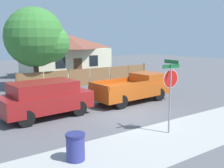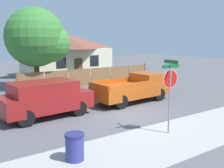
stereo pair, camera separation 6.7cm
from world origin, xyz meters
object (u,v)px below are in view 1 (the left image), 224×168
object	(u,v)px
house	(64,54)
stop_sign	(170,84)
red_suv	(45,98)
orange_pickup	(134,88)
trash_bin	(75,147)
oak_tree	(38,39)

from	to	relation	value
house	stop_sign	size ratio (longest dim) A/B	2.89
house	red_suv	distance (m)	15.68
stop_sign	orange_pickup	bearing A→B (deg)	69.78
orange_pickup	stop_sign	bearing A→B (deg)	-119.00
house	red_suv	world-z (taller)	house
house	trash_bin	size ratio (longest dim) A/B	9.81
orange_pickup	red_suv	bearing A→B (deg)	176.42
red_suv	orange_pickup	bearing A→B (deg)	-3.58
orange_pickup	house	bearing A→B (deg)	79.07
red_suv	stop_sign	distance (m)	6.22
oak_tree	trash_bin	size ratio (longest dim) A/B	7.00
oak_tree	red_suv	xyz separation A→B (m)	(-2.45, -7.51, -2.91)
orange_pickup	trash_bin	size ratio (longest dim) A/B	5.86
red_suv	trash_bin	distance (m)	5.26
oak_tree	stop_sign	bearing A→B (deg)	-86.11
orange_pickup	oak_tree	bearing A→B (deg)	110.02
oak_tree	orange_pickup	distance (m)	8.73
house	red_suv	bearing A→B (deg)	-118.61
house	stop_sign	xyz separation A→B (m)	(-4.17, -18.86, -0.25)
trash_bin	orange_pickup	bearing A→B (deg)	37.32
house	trash_bin	world-z (taller)	house
oak_tree	red_suv	world-z (taller)	oak_tree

